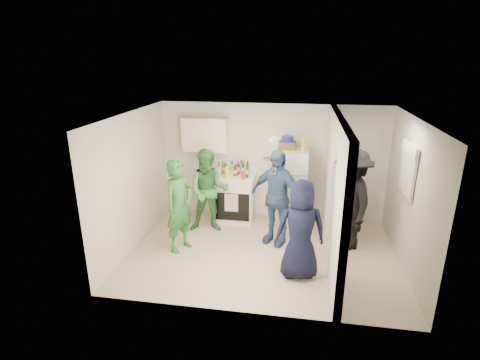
% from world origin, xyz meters
% --- Properties ---
extents(floor, '(4.80, 4.80, 0.00)m').
position_xyz_m(floor, '(0.00, 0.00, 0.00)').
color(floor, '#CCB390').
rests_on(floor, ground).
extents(wall_back, '(4.80, 0.00, 4.80)m').
position_xyz_m(wall_back, '(0.00, 1.70, 1.25)').
color(wall_back, silver).
rests_on(wall_back, floor).
extents(wall_front, '(4.80, 0.00, 4.80)m').
position_xyz_m(wall_front, '(0.00, -1.70, 1.25)').
color(wall_front, silver).
rests_on(wall_front, floor).
extents(wall_left, '(0.00, 3.40, 3.40)m').
position_xyz_m(wall_left, '(-2.40, 0.00, 1.25)').
color(wall_left, silver).
rests_on(wall_left, floor).
extents(wall_right, '(0.00, 3.40, 3.40)m').
position_xyz_m(wall_right, '(2.40, 0.00, 1.25)').
color(wall_right, silver).
rests_on(wall_right, floor).
extents(ceiling, '(4.80, 4.80, 0.00)m').
position_xyz_m(ceiling, '(0.00, 0.00, 2.50)').
color(ceiling, white).
rests_on(ceiling, wall_back).
extents(partition_pier_back, '(0.12, 1.20, 2.50)m').
position_xyz_m(partition_pier_back, '(1.20, 1.10, 1.25)').
color(partition_pier_back, silver).
rests_on(partition_pier_back, floor).
extents(partition_pier_front, '(0.12, 1.20, 2.50)m').
position_xyz_m(partition_pier_front, '(1.20, -1.10, 1.25)').
color(partition_pier_front, silver).
rests_on(partition_pier_front, floor).
extents(partition_header, '(0.12, 1.00, 0.40)m').
position_xyz_m(partition_header, '(1.20, 0.00, 2.30)').
color(partition_header, silver).
rests_on(partition_header, partition_pier_back).
extents(stove, '(0.85, 0.71, 1.02)m').
position_xyz_m(stove, '(-0.75, 1.37, 0.51)').
color(stove, white).
rests_on(stove, floor).
extents(upper_cabinet, '(0.95, 0.34, 0.70)m').
position_xyz_m(upper_cabinet, '(-1.40, 1.52, 1.85)').
color(upper_cabinet, silver).
rests_on(upper_cabinet, wall_back).
extents(fridge, '(0.67, 0.65, 1.63)m').
position_xyz_m(fridge, '(0.43, 1.34, 0.82)').
color(fridge, silver).
rests_on(fridge, floor).
extents(wicker_basket, '(0.35, 0.25, 0.15)m').
position_xyz_m(wicker_basket, '(0.33, 1.39, 1.71)').
color(wicker_basket, brown).
rests_on(wicker_basket, fridge).
extents(blue_bowl, '(0.24, 0.24, 0.11)m').
position_xyz_m(blue_bowl, '(0.33, 1.39, 1.84)').
color(blue_bowl, navy).
rests_on(blue_bowl, wicker_basket).
extents(yellow_cup_stack_top, '(0.09, 0.09, 0.25)m').
position_xyz_m(yellow_cup_stack_top, '(0.65, 1.24, 1.76)').
color(yellow_cup_stack_top, yellow).
rests_on(yellow_cup_stack_top, fridge).
extents(wall_clock, '(0.22, 0.02, 0.22)m').
position_xyz_m(wall_clock, '(0.05, 1.68, 1.70)').
color(wall_clock, white).
rests_on(wall_clock, wall_back).
extents(spice_shelf, '(0.35, 0.08, 0.03)m').
position_xyz_m(spice_shelf, '(0.00, 1.65, 1.35)').
color(spice_shelf, olive).
rests_on(spice_shelf, wall_back).
extents(nook_window, '(0.03, 0.70, 0.80)m').
position_xyz_m(nook_window, '(2.38, 0.20, 1.65)').
color(nook_window, black).
rests_on(nook_window, wall_right).
extents(nook_window_frame, '(0.04, 0.76, 0.86)m').
position_xyz_m(nook_window_frame, '(2.36, 0.20, 1.65)').
color(nook_window_frame, white).
rests_on(nook_window_frame, wall_right).
extents(nook_valance, '(0.04, 0.82, 0.18)m').
position_xyz_m(nook_valance, '(2.34, 0.20, 2.00)').
color(nook_valance, white).
rests_on(nook_valance, wall_right).
extents(yellow_cup_stack_stove, '(0.09, 0.09, 0.25)m').
position_xyz_m(yellow_cup_stack_stove, '(-0.87, 1.15, 1.14)').
color(yellow_cup_stack_stove, yellow).
rests_on(yellow_cup_stack_stove, stove).
extents(red_cup, '(0.09, 0.09, 0.12)m').
position_xyz_m(red_cup, '(-0.53, 1.17, 1.08)').
color(red_cup, red).
rests_on(red_cup, stove).
extents(person_green_left, '(0.64, 0.74, 1.72)m').
position_xyz_m(person_green_left, '(-1.51, -0.08, 0.86)').
color(person_green_left, '#2B6D30').
rests_on(person_green_left, floor).
extents(person_green_center, '(0.92, 0.77, 1.71)m').
position_xyz_m(person_green_center, '(-1.17, 0.76, 0.85)').
color(person_green_center, '#3C8949').
rests_on(person_green_center, floor).
extents(person_denim, '(1.17, 0.88, 1.84)m').
position_xyz_m(person_denim, '(0.20, 0.48, 0.92)').
color(person_denim, '#3A5C7F').
rests_on(person_denim, floor).
extents(person_navy, '(0.89, 0.66, 1.64)m').
position_xyz_m(person_navy, '(0.66, -0.63, 0.82)').
color(person_navy, black).
rests_on(person_navy, floor).
extents(person_nook, '(0.93, 1.34, 1.90)m').
position_xyz_m(person_nook, '(1.55, 0.52, 0.95)').
color(person_nook, black).
rests_on(person_nook, floor).
extents(bottle_a, '(0.06, 0.06, 0.27)m').
position_xyz_m(bottle_a, '(-1.03, 1.48, 1.15)').
color(bottle_a, olive).
rests_on(bottle_a, stove).
extents(bottle_b, '(0.06, 0.06, 0.27)m').
position_xyz_m(bottle_b, '(-0.91, 1.29, 1.15)').
color(bottle_b, '#1D572C').
rests_on(bottle_b, stove).
extents(bottle_c, '(0.08, 0.08, 0.27)m').
position_xyz_m(bottle_c, '(-0.84, 1.52, 1.15)').
color(bottle_c, silver).
rests_on(bottle_c, stove).
extents(bottle_d, '(0.08, 0.08, 0.26)m').
position_xyz_m(bottle_d, '(-0.73, 1.33, 1.14)').
color(bottle_d, '#683212').
rests_on(bottle_d, stove).
extents(bottle_e, '(0.07, 0.07, 0.29)m').
position_xyz_m(bottle_e, '(-0.64, 1.56, 1.16)').
color(bottle_e, '#9EA0AF').
rests_on(bottle_e, stove).
extents(bottle_f, '(0.06, 0.06, 0.32)m').
position_xyz_m(bottle_f, '(-0.58, 1.40, 1.18)').
color(bottle_f, '#153C1E').
rests_on(bottle_f, stove).
extents(bottle_g, '(0.08, 0.08, 0.30)m').
position_xyz_m(bottle_g, '(-0.49, 1.49, 1.16)').
color(bottle_g, olive).
rests_on(bottle_g, stove).
extents(bottle_h, '(0.07, 0.07, 0.31)m').
position_xyz_m(bottle_h, '(-1.06, 1.26, 1.17)').
color(bottle_h, '#91939B').
rests_on(bottle_h, stove).
extents(bottle_i, '(0.08, 0.08, 0.30)m').
position_xyz_m(bottle_i, '(-0.69, 1.46, 1.16)').
color(bottle_i, '#522F0E').
rests_on(bottle_i, stove).
extents(bottle_j, '(0.06, 0.06, 0.32)m').
position_xyz_m(bottle_j, '(-0.47, 1.26, 1.18)').
color(bottle_j, '#1F4C1A').
rests_on(bottle_j, stove).
extents(bottle_k, '(0.07, 0.07, 0.26)m').
position_xyz_m(bottle_k, '(-0.97, 1.42, 1.15)').
color(bottle_k, brown).
rests_on(bottle_k, stove).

